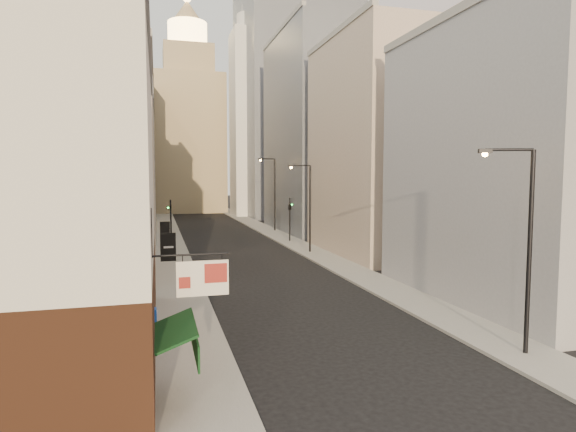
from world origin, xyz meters
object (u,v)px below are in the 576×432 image
at_px(clock_tower, 189,128).
at_px(traffic_light_right, 290,209).
at_px(streetlamp_mid, 308,203).
at_px(streetlamp_far, 273,190).
at_px(traffic_light_left, 171,214).
at_px(streetlamp_near, 524,239).
at_px(white_tower, 254,117).

relative_size(clock_tower, traffic_light_right, 8.98).
distance_m(streetlamp_mid, traffic_light_right, 8.03).
height_order(streetlamp_mid, streetlamp_far, streetlamp_far).
bearing_deg(traffic_light_left, streetlamp_far, -127.81).
distance_m(streetlamp_mid, streetlamp_far, 18.83).
bearing_deg(streetlamp_mid, traffic_light_left, 156.74).
bearing_deg(traffic_light_right, streetlamp_far, -102.59).
relative_size(streetlamp_near, traffic_light_left, 1.68).
xyz_separation_m(clock_tower, traffic_light_right, (7.43, -52.37, -13.86)).
xyz_separation_m(streetlamp_far, traffic_light_left, (-13.64, -12.78, -1.94)).
distance_m(streetlamp_mid, traffic_light_left, 13.95).
distance_m(streetlamp_near, traffic_light_left, 35.99).
xyz_separation_m(streetlamp_near, streetlamp_mid, (-0.28, 27.60, 0.01)).
bearing_deg(traffic_light_right, streetlamp_mid, 78.18).
xyz_separation_m(clock_tower, streetlamp_near, (7.30, -87.93, -12.84)).
distance_m(white_tower, streetlamp_far, 30.61).
relative_size(clock_tower, white_tower, 1.08).
height_order(streetlamp_far, traffic_light_left, streetlamp_far).
height_order(streetlamp_near, streetlamp_mid, streetlamp_mid).
bearing_deg(traffic_light_left, clock_tower, -86.72).
bearing_deg(clock_tower, streetlamp_near, -85.25).
bearing_deg(traffic_light_left, streetlamp_mid, 163.45).
xyz_separation_m(white_tower, streetlamp_near, (-3.70, -73.93, -13.81)).
bearing_deg(white_tower, traffic_light_right, -95.31).
bearing_deg(streetlamp_near, streetlamp_far, 108.77).
bearing_deg(streetlamp_mid, streetlamp_near, -87.06).
distance_m(streetlamp_near, streetlamp_mid, 27.61).
bearing_deg(streetlamp_mid, traffic_light_right, 89.41).
height_order(clock_tower, streetlamp_mid, clock_tower).
bearing_deg(traffic_light_left, traffic_light_right, -162.41).
bearing_deg(clock_tower, streetlamp_mid, -83.36).
relative_size(traffic_light_left, traffic_light_right, 1.00).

